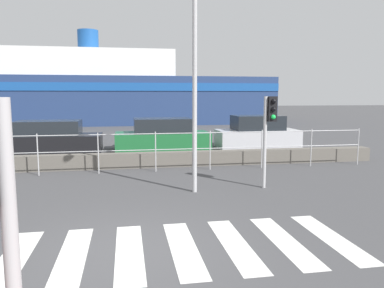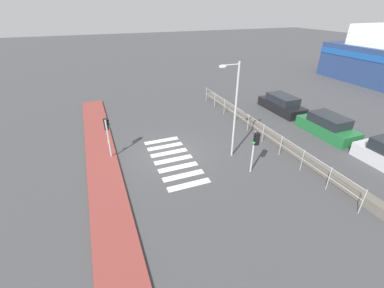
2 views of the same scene
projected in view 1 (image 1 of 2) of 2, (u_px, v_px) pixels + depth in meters
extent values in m
plane|color=#424244|center=(130.00, 252.00, 6.15)|extent=(160.00, 160.00, 0.00)
cube|color=silver|center=(13.00, 260.00, 5.84)|extent=(0.45, 2.40, 0.01)
cube|color=silver|center=(73.00, 256.00, 5.99)|extent=(0.45, 2.40, 0.01)
cube|color=silver|center=(129.00, 252.00, 6.15)|extent=(0.45, 2.40, 0.01)
cube|color=silver|center=(183.00, 248.00, 6.30)|extent=(0.45, 2.40, 0.01)
cube|color=silver|center=(235.00, 244.00, 6.46)|extent=(0.45, 2.40, 0.01)
cube|color=silver|center=(284.00, 241.00, 6.61)|extent=(0.45, 2.40, 0.01)
cube|color=silver|center=(331.00, 237.00, 6.77)|extent=(0.45, 2.40, 0.01)
cube|color=#605B54|center=(127.00, 160.00, 13.26)|extent=(18.68, 0.55, 0.51)
cylinder|color=#B2B2B5|center=(127.00, 134.00, 12.27)|extent=(16.82, 0.03, 0.03)
cylinder|color=#B2B2B5|center=(127.00, 150.00, 12.34)|extent=(16.82, 0.03, 0.03)
cylinder|color=#B2B2B5|center=(38.00, 155.00, 11.87)|extent=(0.04, 0.04, 1.35)
cylinder|color=#B2B2B5|center=(98.00, 153.00, 12.19)|extent=(0.04, 0.04, 1.35)
cylinder|color=#B2B2B5|center=(156.00, 152.00, 12.51)|extent=(0.04, 0.04, 1.35)
cylinder|color=#B2B2B5|center=(210.00, 150.00, 12.83)|extent=(0.04, 0.04, 1.35)
cylinder|color=#B2B2B5|center=(262.00, 149.00, 13.15)|extent=(0.04, 0.04, 1.35)
cylinder|color=#B2B2B5|center=(311.00, 148.00, 13.48)|extent=(0.04, 0.04, 1.35)
cylinder|color=#B2B2B5|center=(358.00, 146.00, 13.80)|extent=(0.04, 0.04, 1.35)
cylinder|color=#B2B2B5|center=(265.00, 143.00, 10.25)|extent=(0.10, 0.10, 2.52)
cube|color=black|center=(272.00, 109.00, 10.16)|extent=(0.24, 0.24, 0.68)
sphere|color=black|center=(274.00, 101.00, 10.00)|extent=(0.13, 0.13, 0.13)
sphere|color=black|center=(274.00, 109.00, 10.02)|extent=(0.13, 0.13, 0.13)
sphere|color=#19D84C|center=(273.00, 117.00, 10.05)|extent=(0.13, 0.13, 0.13)
cylinder|color=#B2B2B5|center=(195.00, 82.00, 9.59)|extent=(0.12, 0.12, 5.78)
cube|color=navy|center=(126.00, 100.00, 34.18)|extent=(26.35, 7.37, 4.14)
cube|color=white|center=(89.00, 64.00, 33.21)|extent=(14.75, 5.90, 2.28)
cube|color=#194C99|center=(126.00, 87.00, 30.41)|extent=(26.35, 0.08, 0.66)
cylinder|color=#194C99|center=(88.00, 41.00, 32.95)|extent=(1.80, 1.80, 1.80)
cube|color=black|center=(50.00, 144.00, 16.77)|extent=(4.55, 1.83, 0.79)
cube|color=#1E2328|center=(49.00, 128.00, 16.67)|extent=(2.73, 1.61, 0.64)
cube|color=#1E6633|center=(162.00, 141.00, 17.64)|extent=(4.37, 1.89, 0.81)
cube|color=#1E2328|center=(162.00, 125.00, 17.54)|extent=(2.62, 1.66, 0.66)
cube|color=#BCBCC1|center=(257.00, 138.00, 18.44)|extent=(3.98, 1.72, 0.86)
cube|color=#1E2328|center=(258.00, 123.00, 18.34)|extent=(2.39, 1.51, 0.70)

